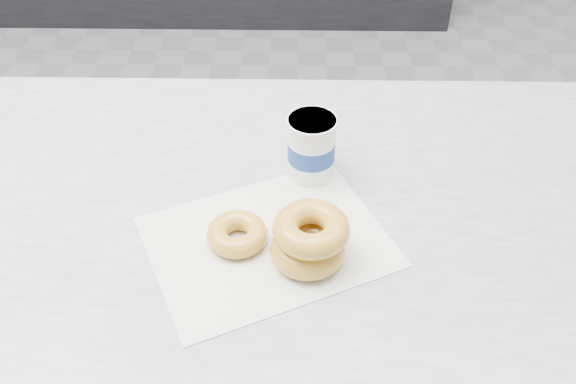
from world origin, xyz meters
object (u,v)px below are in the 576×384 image
counter (90,366)px  coffee_cup (311,147)px  donut_stack (309,239)px  donut_single (237,234)px

counter → coffee_cup: bearing=10.6°
counter → donut_stack: bearing=-14.1°
donut_single → donut_stack: size_ratio=0.77×
counter → donut_single: bearing=-13.4°
counter → donut_stack: donut_stack is taller
coffee_cup → donut_stack: bearing=-71.4°
donut_stack → donut_single: bearing=163.6°
counter → donut_stack: 0.66m
donut_single → donut_stack: bearing=-16.4°
counter → donut_stack: (0.44, -0.11, 0.49)m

